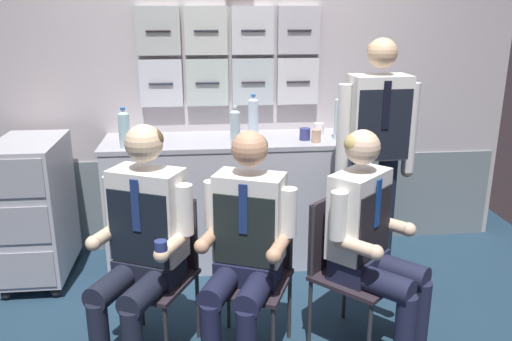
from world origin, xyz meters
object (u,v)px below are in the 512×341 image
crew_member_standing (376,147)px  folding_chair_right (254,259)px  folding_chair_by_counter (343,256)px  paper_cup_tan (305,134)px  crew_member_by_counter (372,238)px  crew_member_right (245,244)px  crew_member_left (141,238)px  service_trolley (35,207)px  water_bottle_blue_cap (340,118)px  folding_chair_left (159,258)px

crew_member_standing → folding_chair_right: bearing=-145.8°
folding_chair_by_counter → crew_member_standing: size_ratio=0.51×
paper_cup_tan → crew_member_by_counter: bearing=-82.3°
folding_chair_by_counter → paper_cup_tan: 1.07m
crew_member_right → paper_cup_tan: (0.51, 1.10, 0.29)m
folding_chair_right → crew_member_standing: bearing=34.2°
crew_member_left → crew_member_standing: crew_member_standing is taller
crew_member_standing → paper_cup_tan: size_ratio=19.68×
service_trolley → crew_member_by_counter: (1.97, -1.01, 0.14)m
crew_member_right → crew_member_by_counter: bearing=1.5°
crew_member_by_counter → paper_cup_tan: 1.14m
crew_member_left → paper_cup_tan: 1.48m
crew_member_by_counter → crew_member_standing: size_ratio=0.75×
folding_chair_right → crew_member_by_counter: bearing=-12.5°
water_bottle_blue_cap → crew_member_left: bearing=-140.9°
water_bottle_blue_cap → folding_chair_left: bearing=-143.5°
folding_chair_right → crew_member_left: bearing=-172.3°
folding_chair_left → paper_cup_tan: paper_cup_tan is taller
folding_chair_right → paper_cup_tan: (0.45, 0.96, 0.45)m
folding_chair_left → water_bottle_blue_cap: size_ratio=2.59×
folding_chair_by_counter → folding_chair_left: bearing=175.3°
folding_chair_left → crew_member_right: 0.52m
crew_member_left → folding_chair_by_counter: size_ratio=1.51×
crew_member_right → folding_chair_by_counter: bearing=13.8°
paper_cup_tan → folding_chair_by_counter: bearing=-87.9°
crew_member_by_counter → crew_member_right: bearing=-178.5°
folding_chair_left → crew_member_standing: 1.49m
folding_chair_by_counter → water_bottle_blue_cap: (0.20, 0.96, 0.56)m
service_trolley → folding_chair_right: (1.38, -0.87, -0.01)m
crew_member_left → water_bottle_blue_cap: 1.67m
service_trolley → crew_member_right: (1.32, -1.02, 0.15)m
folding_chair_by_counter → crew_member_right: bearing=-166.2°
crew_member_right → crew_member_standing: (0.88, 0.71, 0.29)m
folding_chair_right → water_bottle_blue_cap: (0.68, 0.95, 0.56)m
folding_chair_right → water_bottle_blue_cap: water_bottle_blue_cap is taller
service_trolley → crew_member_standing: crew_member_standing is taller
crew_member_left → crew_member_standing: size_ratio=0.77×
water_bottle_blue_cap → crew_member_by_counter: bearing=-94.7°
service_trolley → crew_member_by_counter: crew_member_by_counter is taller
service_trolley → folding_chair_by_counter: (1.86, -0.89, -0.01)m
folding_chair_right → crew_member_by_counter: crew_member_by_counter is taller
crew_member_right → folding_chair_right: bearing=67.5°
folding_chair_left → water_bottle_blue_cap: water_bottle_blue_cap is taller
folding_chair_by_counter → crew_member_by_counter: 0.22m
folding_chair_by_counter → crew_member_by_counter: crew_member_by_counter is taller
folding_chair_left → folding_chair_by_counter: size_ratio=1.00×
folding_chair_right → water_bottle_blue_cap: bearing=54.2°
service_trolley → folding_chair_left: size_ratio=1.18×
crew_member_by_counter → folding_chair_right: bearing=167.5°
service_trolley → water_bottle_blue_cap: water_bottle_blue_cap is taller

